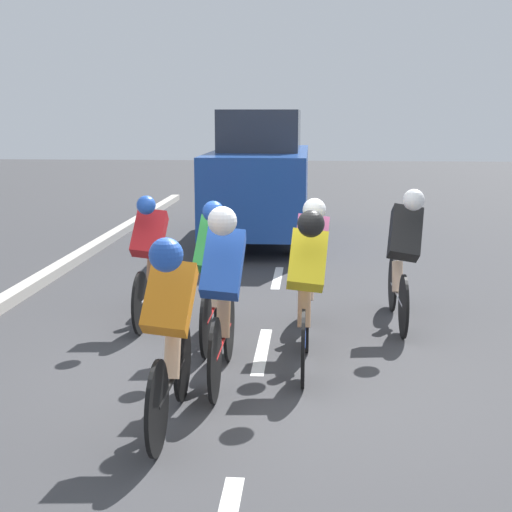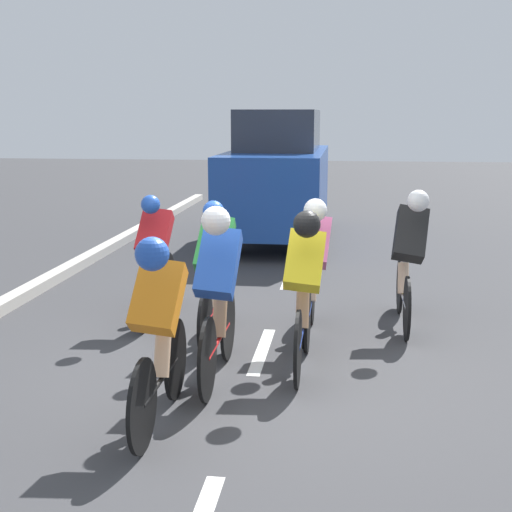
% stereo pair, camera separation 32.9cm
% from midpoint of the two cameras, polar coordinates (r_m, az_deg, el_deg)
% --- Properties ---
extents(ground_plane, '(60.00, 60.00, 0.00)m').
position_cam_midpoint_polar(ground_plane, '(6.35, 1.19, -9.79)').
color(ground_plane, '#38383A').
extents(lane_stripe_mid, '(0.12, 1.40, 0.01)m').
position_cam_midpoint_polar(lane_stripe_mid, '(7.05, 1.84, -7.58)').
color(lane_stripe_mid, white).
rests_on(lane_stripe_mid, ground).
extents(lane_stripe_far, '(0.12, 1.40, 0.01)m').
position_cam_midpoint_polar(lane_stripe_far, '(10.13, 3.55, -1.76)').
color(lane_stripe_far, white).
rests_on(lane_stripe_far, ground).
extents(cyclist_black, '(0.40, 1.70, 1.53)m').
position_cam_midpoint_polar(cyclist_black, '(7.81, 13.28, 0.08)').
color(cyclist_black, black).
rests_on(cyclist_black, ground).
extents(cyclist_pink, '(0.37, 1.69, 1.49)m').
position_cam_midpoint_polar(cyclist_pink, '(7.26, 5.81, -0.76)').
color(cyclist_pink, black).
rests_on(cyclist_pink, ground).
extents(cyclist_red, '(0.37, 1.68, 1.45)m').
position_cam_midpoint_polar(cyclist_red, '(7.94, -6.90, 0.04)').
color(cyclist_red, black).
rests_on(cyclist_red, ground).
extents(cyclist_green, '(0.38, 1.63, 1.48)m').
position_cam_midpoint_polar(cyclist_green, '(7.12, -2.00, -0.98)').
color(cyclist_green, black).
rests_on(cyclist_green, ground).
extents(cyclist_yellow, '(0.37, 1.71, 1.49)m').
position_cam_midpoint_polar(cyclist_yellow, '(6.37, 5.33, -2.32)').
color(cyclist_yellow, black).
rests_on(cyclist_yellow, ground).
extents(cyclist_blue, '(0.37, 1.70, 1.57)m').
position_cam_midpoint_polar(cyclist_blue, '(6.04, -1.49, -2.66)').
color(cyclist_blue, black).
rests_on(cyclist_blue, ground).
extents(cyclist_orange, '(0.37, 1.62, 1.48)m').
position_cam_midpoint_polar(cyclist_orange, '(5.19, -6.01, -5.56)').
color(cyclist_orange, black).
rests_on(cyclist_orange, ground).
extents(support_car, '(1.70, 4.58, 2.36)m').
position_cam_midpoint_polar(support_car, '(13.16, 2.49, 6.40)').
color(support_car, black).
rests_on(support_car, ground).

